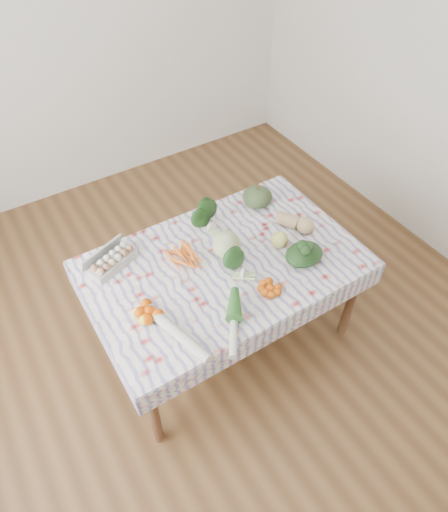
{
  "coord_description": "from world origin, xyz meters",
  "views": [
    {
      "loc": [
        -1.0,
        -1.6,
        2.8
      ],
      "look_at": [
        0.0,
        0.0,
        0.82
      ],
      "focal_mm": 32.0,
      "sensor_mm": 36.0,
      "label": 1
    }
  ],
  "objects_px": {
    "egg_carton": "(113,262)",
    "cabbage": "(227,245)",
    "butternut_squash": "(296,221)",
    "kabocha_squash": "(257,196)",
    "dining_table": "(224,272)",
    "grapefruit": "(279,240)"
  },
  "relations": [
    {
      "from": "dining_table",
      "to": "egg_carton",
      "type": "height_order",
      "value": "egg_carton"
    },
    {
      "from": "dining_table",
      "to": "kabocha_squash",
      "type": "relative_size",
      "value": 7.87
    },
    {
      "from": "cabbage",
      "to": "butternut_squash",
      "type": "height_order",
      "value": "cabbage"
    },
    {
      "from": "egg_carton",
      "to": "cabbage",
      "type": "distance_m",
      "value": 0.69
    },
    {
      "from": "cabbage",
      "to": "grapefruit",
      "type": "relative_size",
      "value": 1.62
    },
    {
      "from": "egg_carton",
      "to": "grapefruit",
      "type": "height_order",
      "value": "grapefruit"
    },
    {
      "from": "kabocha_squash",
      "to": "butternut_squash",
      "type": "distance_m",
      "value": 0.34
    },
    {
      "from": "dining_table",
      "to": "cabbage",
      "type": "height_order",
      "value": "cabbage"
    },
    {
      "from": "dining_table",
      "to": "grapefruit",
      "type": "height_order",
      "value": "grapefruit"
    },
    {
      "from": "kabocha_squash",
      "to": "cabbage",
      "type": "relative_size",
      "value": 1.17
    },
    {
      "from": "kabocha_squash",
      "to": "grapefruit",
      "type": "xyz_separation_m",
      "value": [
        -0.12,
        -0.41,
        -0.01
      ]
    },
    {
      "from": "butternut_squash",
      "to": "egg_carton",
      "type": "bearing_deg",
      "value": 136.65
    },
    {
      "from": "egg_carton",
      "to": "kabocha_squash",
      "type": "height_order",
      "value": "kabocha_squash"
    },
    {
      "from": "kabocha_squash",
      "to": "grapefruit",
      "type": "distance_m",
      "value": 0.43
    },
    {
      "from": "egg_carton",
      "to": "kabocha_squash",
      "type": "relative_size",
      "value": 1.52
    },
    {
      "from": "egg_carton",
      "to": "butternut_squash",
      "type": "xyz_separation_m",
      "value": [
        1.14,
        -0.31,
        0.02
      ]
    },
    {
      "from": "dining_table",
      "to": "kabocha_squash",
      "type": "bearing_deg",
      "value": 35.57
    },
    {
      "from": "butternut_squash",
      "to": "cabbage",
      "type": "bearing_deg",
      "value": 148.18
    },
    {
      "from": "dining_table",
      "to": "cabbage",
      "type": "xyz_separation_m",
      "value": [
        0.05,
        0.05,
        0.17
      ]
    },
    {
      "from": "grapefruit",
      "to": "egg_carton",
      "type": "bearing_deg",
      "value": 157.79
    },
    {
      "from": "kabocha_squash",
      "to": "egg_carton",
      "type": "bearing_deg",
      "value": -178.74
    },
    {
      "from": "dining_table",
      "to": "butternut_squash",
      "type": "relative_size",
      "value": 6.51
    }
  ]
}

